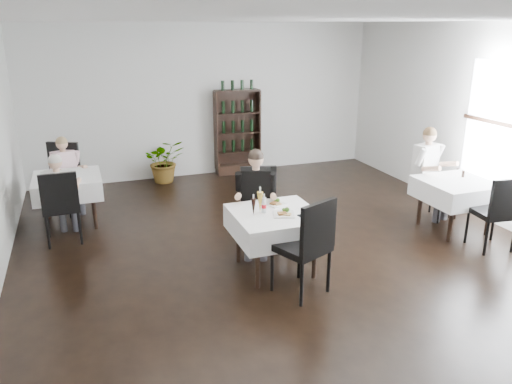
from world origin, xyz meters
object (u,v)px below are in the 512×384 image
potted_tree (165,161)px  wine_shelf (238,133)px  main_table (275,224)px  diner_main (256,194)px

potted_tree → wine_shelf: bearing=4.3°
wine_shelf → main_table: size_ratio=1.70×
potted_tree → diner_main: (0.59, -3.62, 0.40)m
main_table → diner_main: size_ratio=0.73×
wine_shelf → potted_tree: (-1.54, -0.11, -0.42)m
main_table → diner_main: bearing=94.3°
main_table → potted_tree: (-0.64, 4.20, -0.20)m
potted_tree → diner_main: size_ratio=0.60×
diner_main → potted_tree: bearing=99.3°
potted_tree → diner_main: diner_main is taller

